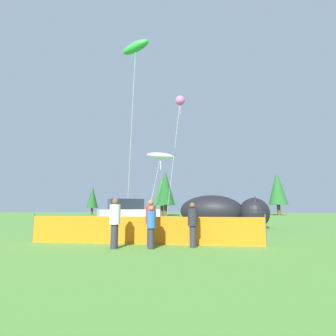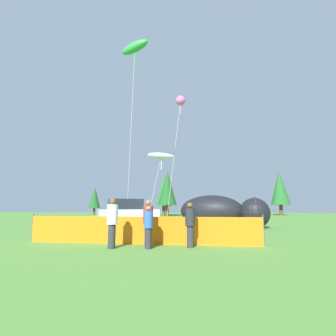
# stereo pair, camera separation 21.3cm
# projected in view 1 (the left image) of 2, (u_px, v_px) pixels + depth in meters

# --- Properties ---
(ground_plane) EXTENTS (120.00, 120.00, 0.00)m
(ground_plane) POSITION_uv_depth(u_px,v_px,m) (163.00, 234.00, 15.17)
(ground_plane) COLOR #548C38
(parked_car) EXTENTS (4.25, 3.37, 2.05)m
(parked_car) POSITION_uv_depth(u_px,v_px,m) (127.00, 215.00, 17.34)
(parked_car) COLOR #B7BCC1
(parked_car) RESTS_ON ground
(folding_chair) EXTENTS (0.65, 0.65, 0.95)m
(folding_chair) POSITION_uv_depth(u_px,v_px,m) (215.00, 225.00, 14.18)
(folding_chair) COLOR #267F33
(folding_chair) RESTS_ON ground
(inflatable_cat) EXTENTS (6.86, 3.54, 2.44)m
(inflatable_cat) POSITION_uv_depth(u_px,v_px,m) (221.00, 212.00, 19.99)
(inflatable_cat) COLOR black
(inflatable_cat) RESTS_ON ground
(safety_fence) EXTENTS (9.92, 0.21, 1.23)m
(safety_fence) POSITION_uv_depth(u_px,v_px,m) (142.00, 230.00, 10.89)
(safety_fence) COLOR orange
(safety_fence) RESTS_ON ground
(spectator_in_blue_shirt) EXTENTS (0.40, 0.40, 1.86)m
(spectator_in_blue_shirt) POSITION_uv_depth(u_px,v_px,m) (115.00, 221.00, 9.79)
(spectator_in_blue_shirt) COLOR #2D2D38
(spectator_in_blue_shirt) RESTS_ON ground
(spectator_in_grey_shirt) EXTENTS (0.34, 0.34, 1.57)m
(spectator_in_grey_shirt) POSITION_uv_depth(u_px,v_px,m) (151.00, 225.00, 9.70)
(spectator_in_grey_shirt) COLOR #2D2D38
(spectator_in_grey_shirt) RESTS_ON ground
(spectator_in_black_shirt) EXTENTS (0.37, 0.37, 1.69)m
(spectator_in_black_shirt) POSITION_uv_depth(u_px,v_px,m) (193.00, 223.00, 10.04)
(spectator_in_black_shirt) COLOR #2D2D38
(spectator_in_black_shirt) RESTS_ON ground
(spectator_in_red_shirt) EXTENTS (0.39, 0.39, 1.81)m
(spectator_in_red_shirt) POSITION_uv_depth(u_px,v_px,m) (151.00, 221.00, 10.29)
(spectator_in_red_shirt) COLOR #2D2D38
(spectator_in_red_shirt) RESTS_ON ground
(kite_white_ghost) EXTENTS (2.61, 2.70, 6.70)m
(kite_white_ghost) POSITION_uv_depth(u_px,v_px,m) (161.00, 156.00, 24.60)
(kite_white_ghost) COLOR silver
(kite_white_ghost) RESTS_ON ground
(kite_green_fish) EXTENTS (2.10, 3.19, 12.08)m
(kite_green_fish) POSITION_uv_depth(u_px,v_px,m) (136.00, 48.00, 16.53)
(kite_green_fish) COLOR silver
(kite_green_fish) RESTS_ON ground
(kite_pink_octopus) EXTENTS (1.67, 0.90, 11.36)m
(kite_pink_octopus) POSITION_uv_depth(u_px,v_px,m) (180.00, 101.00, 23.31)
(kite_pink_octopus) COLOR silver
(kite_pink_octopus) RESTS_ON ground
(horizon_tree_east) EXTENTS (3.53, 3.53, 8.42)m
(horizon_tree_east) POSITION_uv_depth(u_px,v_px,m) (277.00, 188.00, 50.43)
(horizon_tree_east) COLOR brown
(horizon_tree_east) RESTS_ON ground
(horizon_tree_west) EXTENTS (3.36, 3.36, 8.02)m
(horizon_tree_west) POSITION_uv_depth(u_px,v_px,m) (166.00, 188.00, 46.75)
(horizon_tree_west) COLOR brown
(horizon_tree_west) RESTS_ON ground
(horizon_tree_mid) EXTENTS (2.42, 2.42, 5.78)m
(horizon_tree_mid) POSITION_uv_depth(u_px,v_px,m) (92.00, 197.00, 55.21)
(horizon_tree_mid) COLOR brown
(horizon_tree_mid) RESTS_ON ground
(horizon_tree_northeast) EXTENTS (3.18, 3.18, 7.59)m
(horizon_tree_northeast) POSITION_uv_depth(u_px,v_px,m) (162.00, 191.00, 51.00)
(horizon_tree_northeast) COLOR brown
(horizon_tree_northeast) RESTS_ON ground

